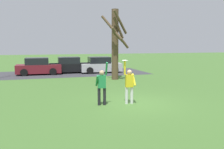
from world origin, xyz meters
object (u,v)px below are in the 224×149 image
(person_defender, at_px, (102,85))
(parked_car_maroon, at_px, (38,67))
(person_catcher, at_px, (129,84))
(parked_car_silver, at_px, (100,65))
(parked_car_black, at_px, (70,66))
(bare_tree_tall, at_px, (115,42))
(frisbee_disc, at_px, (125,60))

(person_defender, bearing_deg, parked_car_maroon, 108.65)
(person_catcher, bearing_deg, parked_car_silver, -91.80)
(parked_car_black, height_order, parked_car_silver, same)
(parked_car_maroon, xyz_separation_m, bare_tree_tall, (5.95, -5.35, 2.28))
(person_catcher, bearing_deg, person_defender, 0.00)
(person_catcher, bearing_deg, parked_car_maroon, -66.12)
(parked_car_maroon, distance_m, parked_car_black, 3.07)
(frisbee_disc, height_order, parked_car_black, frisbee_disc)
(person_defender, xyz_separation_m, frisbee_disc, (1.09, -0.13, 1.11))
(parked_car_silver, bearing_deg, frisbee_disc, -97.58)
(parked_car_maroon, relative_size, parked_car_silver, 1.00)
(person_catcher, relative_size, parked_car_black, 0.50)
(person_defender, relative_size, frisbee_disc, 7.04)
(parked_car_black, bearing_deg, frisbee_disc, -84.66)
(person_defender, xyz_separation_m, bare_tree_tall, (3.19, 7.68, 2.03))
(person_catcher, distance_m, parked_car_maroon, 13.80)
(frisbee_disc, relative_size, parked_car_maroon, 0.07)
(person_defender, height_order, frisbee_disc, frisbee_disc)
(person_catcher, xyz_separation_m, frisbee_disc, (-0.22, 0.03, 1.11))
(parked_car_silver, bearing_deg, parked_car_maroon, 179.75)
(person_catcher, relative_size, parked_car_maroon, 0.50)
(parked_car_maroon, bearing_deg, person_catcher, -70.91)
(parked_car_maroon, relative_size, parked_car_black, 1.00)
(person_catcher, distance_m, parked_car_black, 13.70)
(person_defender, bearing_deg, person_catcher, -0.00)
(parked_car_maroon, relative_size, bare_tree_tall, 0.74)
(frisbee_disc, bearing_deg, parked_car_silver, 80.55)
(parked_car_black, xyz_separation_m, bare_tree_tall, (2.92, -5.82, 2.28))
(person_catcher, height_order, parked_car_silver, person_catcher)
(parked_car_black, bearing_deg, parked_car_maroon, -169.29)
(person_catcher, distance_m, bare_tree_tall, 8.30)
(frisbee_disc, distance_m, parked_car_black, 13.72)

